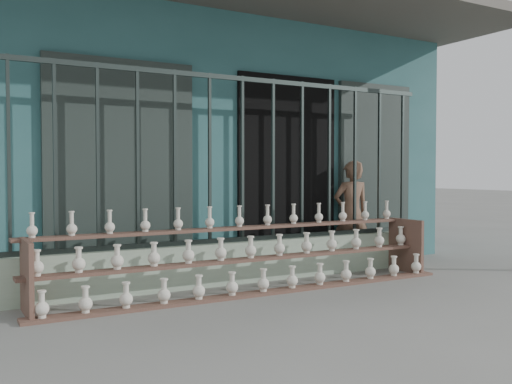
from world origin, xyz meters
TOP-DOWN VIEW (x-y plane):
  - ground at (0.00, 0.00)m, footprint 60.00×60.00m
  - workshop_building at (0.00, 4.23)m, footprint 7.40×6.60m
  - parapet_wall at (0.00, 1.30)m, footprint 5.00×0.20m
  - security_fence at (-0.00, 1.30)m, footprint 5.00×0.04m
  - shelf_rack at (-0.12, 0.88)m, footprint 4.50×0.68m
  - elderly_woman at (1.76, 1.60)m, footprint 0.55×0.41m

SIDE VIEW (x-z plane):
  - ground at x=0.00m, z-range 0.00..0.00m
  - parapet_wall at x=0.00m, z-range 0.00..0.45m
  - shelf_rack at x=-0.12m, z-range -0.06..0.79m
  - elderly_woman at x=1.76m, z-range 0.00..1.35m
  - security_fence at x=0.00m, z-range 0.45..2.25m
  - workshop_building at x=0.00m, z-range 0.02..3.23m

